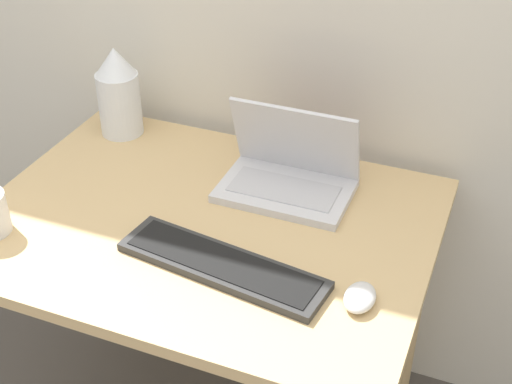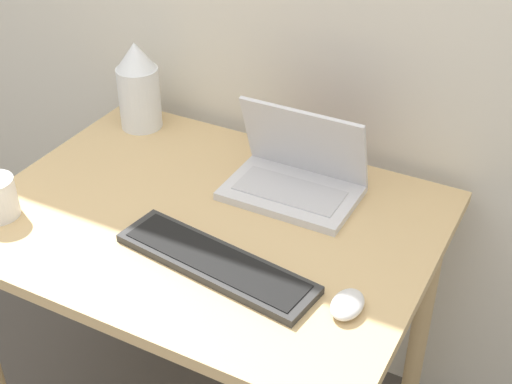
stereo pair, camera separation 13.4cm
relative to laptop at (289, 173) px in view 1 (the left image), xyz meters
name	(u,v)px [view 1 (the left image)]	position (x,y,z in m)	size (l,w,h in m)	color
desk	(206,254)	(-0.14, -0.19, -0.15)	(1.04, 0.77, 0.75)	tan
laptop	(289,173)	(0.00, 0.00, 0.00)	(0.31, 0.21, 0.21)	silver
keyboard	(222,265)	(-0.03, -0.33, -0.04)	(0.47, 0.18, 0.02)	#2D2D2D
mouse	(360,297)	(0.27, -0.33, -0.03)	(0.06, 0.09, 0.03)	silver
vase	(118,92)	(-0.52, 0.10, 0.07)	(0.11, 0.11, 0.25)	white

